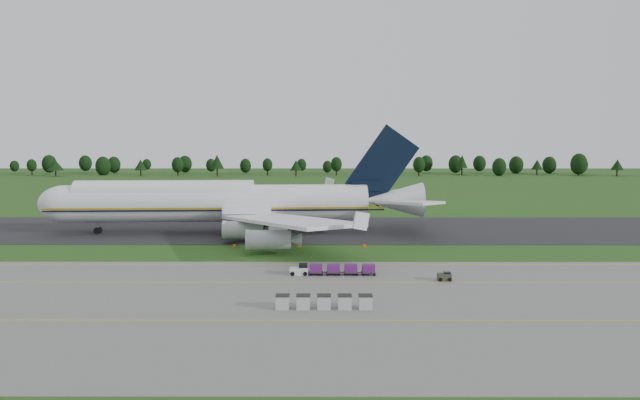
{
  "coord_description": "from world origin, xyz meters",
  "views": [
    {
      "loc": [
        0.23,
        -105.99,
        19.8
      ],
      "look_at": [
        -0.12,
        2.0,
        9.01
      ],
      "focal_mm": 35.0,
      "sensor_mm": 36.0,
      "label": 1
    }
  ],
  "objects_px": {
    "utility_cart": "(444,277)",
    "uld_row": "(324,302)",
    "edge_markers": "(299,246)",
    "baggage_train": "(331,269)",
    "aircraft": "(224,202)"
  },
  "relations": [
    {
      "from": "utility_cart",
      "to": "edge_markers",
      "type": "bearing_deg",
      "value": 128.69
    },
    {
      "from": "aircraft",
      "to": "uld_row",
      "type": "height_order",
      "value": "aircraft"
    },
    {
      "from": "baggage_train",
      "to": "uld_row",
      "type": "xyz_separation_m",
      "value": [
        -1.12,
        -17.89,
        0.01
      ]
    },
    {
      "from": "edge_markers",
      "to": "aircraft",
      "type": "bearing_deg",
      "value": 132.72
    },
    {
      "from": "utility_cart",
      "to": "uld_row",
      "type": "bearing_deg",
      "value": -139.5
    },
    {
      "from": "uld_row",
      "to": "edge_markers",
      "type": "relative_size",
      "value": 0.47
    },
    {
      "from": "aircraft",
      "to": "baggage_train",
      "type": "relative_size",
      "value": 6.5
    },
    {
      "from": "baggage_train",
      "to": "edge_markers",
      "type": "height_order",
      "value": "baggage_train"
    },
    {
      "from": "uld_row",
      "to": "baggage_train",
      "type": "bearing_deg",
      "value": 86.43
    },
    {
      "from": "aircraft",
      "to": "uld_row",
      "type": "relative_size",
      "value": 7.16
    },
    {
      "from": "edge_markers",
      "to": "uld_row",
      "type": "bearing_deg",
      "value": -83.93
    },
    {
      "from": "aircraft",
      "to": "edge_markers",
      "type": "height_order",
      "value": "aircraft"
    },
    {
      "from": "aircraft",
      "to": "utility_cart",
      "type": "relative_size",
      "value": 43.41
    },
    {
      "from": "uld_row",
      "to": "aircraft",
      "type": "bearing_deg",
      "value": 109.45
    },
    {
      "from": "uld_row",
      "to": "edge_markers",
      "type": "xyz_separation_m",
      "value": [
        -4.32,
        40.62,
        -0.6
      ]
    }
  ]
}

